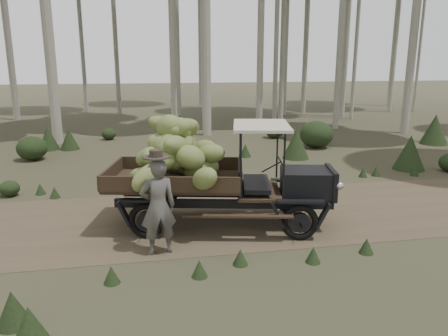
{
  "coord_description": "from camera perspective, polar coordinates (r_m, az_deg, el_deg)",
  "views": [
    {
      "loc": [
        -3.14,
        -9.23,
        3.48
      ],
      "look_at": [
        -1.48,
        -0.5,
        1.27
      ],
      "focal_mm": 35.0,
      "sensor_mm": 36.0,
      "label": 1
    }
  ],
  "objects": [
    {
      "name": "undergrowth",
      "position": [
        11.82,
        6.26,
        -0.72
      ],
      "size": [
        24.08,
        23.82,
        1.26
      ],
      "color": "#233319",
      "rests_on": "ground"
    },
    {
      "name": "banana_truck",
      "position": [
        9.15,
        -3.42,
        0.93
      ],
      "size": [
        5.01,
        2.68,
        2.49
      ],
      "rotation": [
        0.0,
        0.0,
        -0.22
      ],
      "color": "black",
      "rests_on": "ground"
    },
    {
      "name": "dirt_track",
      "position": [
        10.35,
        7.61,
        -5.8
      ],
      "size": [
        70.0,
        4.0,
        0.01
      ],
      "primitive_type": "cube",
      "color": "brown",
      "rests_on": "ground"
    },
    {
      "name": "farmer",
      "position": [
        7.98,
        -8.62,
        -4.88
      ],
      "size": [
        0.71,
        0.55,
        1.95
      ],
      "rotation": [
        0.0,
        0.0,
        3.29
      ],
      "color": "#4E4C47",
      "rests_on": "ground"
    },
    {
      "name": "ground",
      "position": [
        10.35,
        7.61,
        -5.82
      ],
      "size": [
        120.0,
        120.0,
        0.0
      ],
      "primitive_type": "plane",
      "color": "#473D2B",
      "rests_on": "ground"
    }
  ]
}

